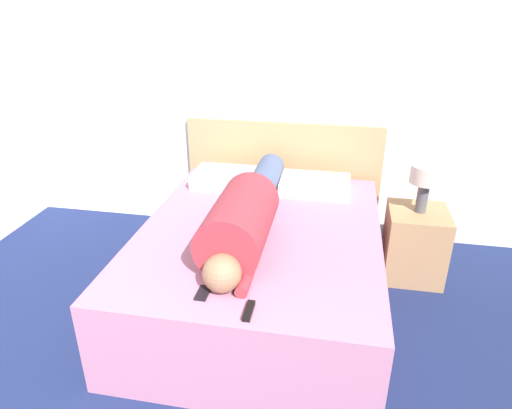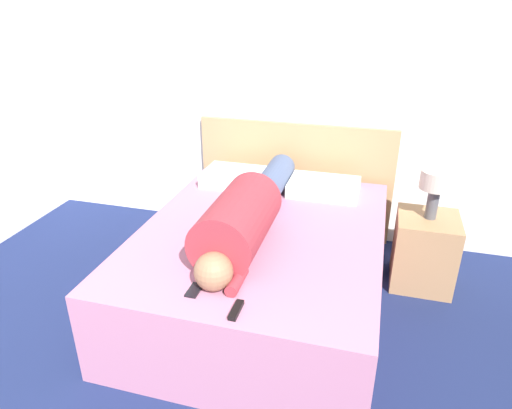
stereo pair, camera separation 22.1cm
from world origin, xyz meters
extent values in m
cube|color=white|center=(0.00, 3.48, 1.30)|extent=(5.82, 0.06, 2.60)
cube|color=#B2708E|center=(0.18, 2.29, 0.30)|extent=(1.61, 2.05, 0.60)
cube|color=tan|center=(0.18, 3.41, 0.52)|extent=(1.73, 0.04, 1.04)
cube|color=#A37A51|center=(1.30, 2.85, 0.28)|extent=(0.44, 0.45, 0.56)
cylinder|color=#4C4C51|center=(1.30, 2.85, 0.68)|extent=(0.08, 0.08, 0.23)
cylinder|color=beige|center=(1.30, 2.85, 0.86)|extent=(0.23, 0.23, 0.13)
sphere|color=#936B4C|center=(0.10, 1.55, 0.71)|extent=(0.21, 0.21, 0.21)
cylinder|color=#992D38|center=(0.10, 1.98, 0.79)|extent=(0.38, 0.74, 0.38)
cylinder|color=#47567A|center=(0.10, 2.79, 0.71)|extent=(0.22, 0.88, 0.22)
cylinder|color=#992D38|center=(0.22, 1.60, 0.63)|extent=(0.07, 0.22, 0.07)
cube|color=white|center=(-0.21, 3.01, 0.65)|extent=(0.58, 0.39, 0.11)
cube|color=white|center=(0.49, 3.01, 0.65)|extent=(0.55, 0.39, 0.10)
cube|color=black|center=(0.28, 1.39, 0.61)|extent=(0.04, 0.15, 0.02)
cube|color=black|center=(0.01, 1.50, 0.60)|extent=(0.06, 0.13, 0.01)
camera|label=1|loc=(0.66, -0.41, 2.06)|focal=32.00mm
camera|label=2|loc=(0.88, -0.36, 2.06)|focal=32.00mm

